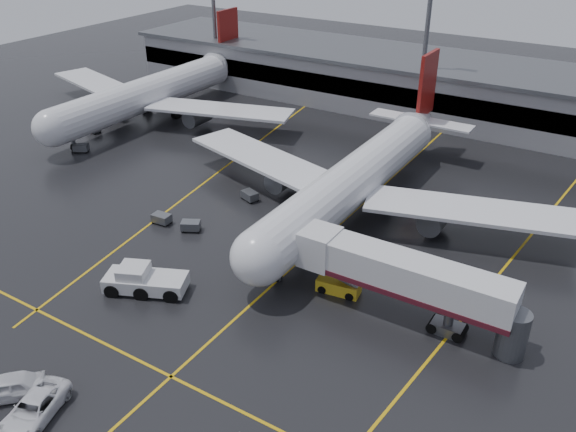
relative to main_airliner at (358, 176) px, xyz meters
The scene contains 20 objects.
ground 10.57m from the main_airliner, 90.00° to the right, with size 220.00×220.00×0.00m, color black.
apron_line_centre 10.57m from the main_airliner, 90.00° to the right, with size 0.25×90.00×0.02m, color gold.
apron_line_stop 31.98m from the main_airliner, 90.00° to the right, with size 60.00×0.25×0.02m, color gold.
apron_line_left 20.44m from the main_airliner, behind, with size 0.25×70.00×0.02m, color gold.
apron_line_right 18.49m from the main_airliner, ahead, with size 0.25×70.00×0.02m, color gold.
terminal 38.23m from the main_airliner, 90.00° to the left, with size 122.00×19.00×8.60m.
light_mast_left 56.34m from the main_airliner, 144.33° to the left, with size 3.00×1.20×25.45m.
light_mast_mid 34.26m from the main_airliner, 98.80° to the left, with size 3.00×1.20×25.45m.
main_airliner is the anchor object (origin of this frame).
second_airliner 43.68m from the main_airliner, 164.05° to the left, with size 48.80×45.60×14.10m.
jet_bridge 19.68m from the main_airliner, 52.90° to the right, with size 19.90×3.40×6.05m.
pushback_tractor 26.50m from the main_airliner, 111.24° to the right, with size 7.97×5.71×2.65m.
belt_loader 16.74m from the main_airliner, 69.66° to the right, with size 4.13×2.30×2.50m.
service_van_a 40.18m from the main_airliner, 97.60° to the right, with size 2.73×5.93×1.65m, color white.
service_van_d 40.52m from the main_airliner, 102.36° to the right, with size 2.20×5.47×1.86m, color silver.
baggage_cart_a 19.30m from the main_airliner, 133.48° to the right, with size 2.38×2.09×1.12m.
baggage_cart_b 22.31m from the main_airliner, 139.85° to the right, with size 2.08×1.43×1.12m.
baggage_cart_c 13.13m from the main_airliner, 159.38° to the right, with size 2.33×1.91×1.12m.
baggage_cart_d 45.26m from the main_airliner, behind, with size 2.07×1.41×1.12m.
baggage_cart_e 41.02m from the main_airliner, behind, with size 2.38×2.15×1.12m.
Camera 1 is at (25.25, -45.96, 32.15)m, focal length 37.17 mm.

